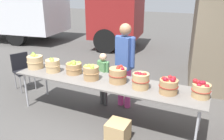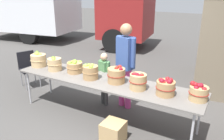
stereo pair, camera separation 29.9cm
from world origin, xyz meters
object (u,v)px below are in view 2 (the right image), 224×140
apple_basket_red_2 (165,87)px  produce_crate (113,132)px  market_table (104,82)px  apple_basket_green_3 (90,72)px  apple_basket_red_0 (116,75)px  box_truck (50,7)px  apple_basket_red_1 (138,81)px  apple_basket_red_3 (199,92)px  folding_chair (28,66)px  apple_basket_green_0 (38,60)px  apple_basket_green_2 (75,67)px  apple_basket_green_1 (55,64)px  child_customer (104,75)px  vendor_adult (126,60)px

apple_basket_red_2 → produce_crate: apple_basket_red_2 is taller
market_table → apple_basket_green_3: apple_basket_green_3 is taller
market_table → apple_basket_green_3: 0.30m
apple_basket_red_0 → box_truck: box_truck is taller
apple_basket_red_1 → produce_crate: size_ratio=0.87×
apple_basket_red_0 → apple_basket_red_3: (1.36, 0.00, -0.01)m
box_truck → folding_chair: bearing=-60.7°
apple_basket_green_0 → apple_basket_red_2: size_ratio=1.08×
apple_basket_green_2 → apple_basket_red_3: apple_basket_red_3 is taller
apple_basket_red_2 → folding_chair: size_ratio=0.35×
apple_basket_green_3 → apple_basket_red_0: 0.50m
apple_basket_green_1 → apple_basket_green_3: (0.88, -0.03, 0.00)m
apple_basket_red_1 → produce_crate: apple_basket_red_1 is taller
apple_basket_red_1 → folding_chair: 3.10m
apple_basket_red_0 → child_customer: 0.69m
apple_basket_red_2 → produce_crate: size_ratio=0.91×
apple_basket_green_2 → vendor_adult: (0.85, 0.50, 0.13)m
apple_basket_green_0 → produce_crate: size_ratio=0.99×
apple_basket_green_3 → apple_basket_red_1: size_ratio=1.02×
apple_basket_green_1 → apple_basket_green_0: bearing=177.5°
apple_basket_red_2 → folding_chair: (-3.50, 0.39, -0.37)m
child_customer → produce_crate: bearing=148.7°
vendor_adult → folding_chair: 2.58m
apple_basket_green_3 → apple_basket_red_2: size_ratio=0.97×
apple_basket_red_1 → box_truck: (-6.28, 4.59, 0.60)m
apple_basket_green_3 → produce_crate: (0.75, -0.49, -0.72)m
apple_basket_red_3 → box_truck: box_truck is taller
apple_basket_red_2 → apple_basket_red_3: bearing=8.4°
apple_basket_green_2 → apple_basket_red_1: size_ratio=1.09×
market_table → apple_basket_green_1: bearing=-178.8°
apple_basket_red_3 → child_customer: size_ratio=0.26×
apple_basket_green_1 → apple_basket_red_3: apple_basket_green_1 is taller
apple_basket_red_0 → apple_basket_red_2: (0.89, -0.06, -0.01)m
apple_basket_green_2 → vendor_adult: vendor_adult is taller
market_table → produce_crate: market_table is taller
market_table → box_truck: bearing=140.9°
market_table → child_customer: size_ratio=3.16×
child_customer → market_table: bearing=141.4°
apple_basket_red_3 → produce_crate: 1.43m
apple_basket_green_0 → apple_basket_green_2: size_ratio=1.04×
child_customer → folding_chair: child_customer is taller
market_table → apple_basket_red_3: 1.61m
apple_basket_green_1 → apple_basket_green_2: size_ratio=0.92×
apple_basket_red_2 → produce_crate: 1.08m
apple_basket_green_3 → child_customer: child_customer is taller
apple_basket_green_3 → produce_crate: bearing=-33.3°
apple_basket_green_3 → folding_chair: size_ratio=0.34×
apple_basket_red_3 → child_customer: bearing=167.7°
market_table → apple_basket_red_1: apple_basket_red_1 is taller
apple_basket_green_3 → vendor_adult: size_ratio=0.18×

